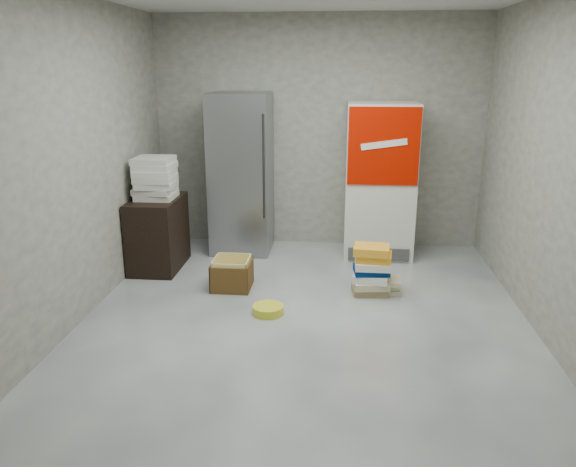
% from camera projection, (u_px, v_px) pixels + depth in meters
% --- Properties ---
extents(ground, '(5.00, 5.00, 0.00)m').
position_uv_depth(ground, '(304.00, 329.00, 4.90)').
color(ground, silver).
rests_on(ground, ground).
extents(room_shell, '(4.04, 5.04, 2.82)m').
position_uv_depth(room_shell, '(306.00, 120.00, 4.38)').
color(room_shell, '#A8A497').
rests_on(room_shell, ground).
extents(steel_fridge, '(0.70, 0.72, 1.90)m').
position_uv_depth(steel_fridge, '(241.00, 174.00, 6.74)').
color(steel_fridge, '#93969A').
rests_on(steel_fridge, ground).
extents(coke_cooler, '(0.80, 0.73, 1.80)m').
position_uv_depth(coke_cooler, '(380.00, 180.00, 6.60)').
color(coke_cooler, silver).
rests_on(coke_cooler, ground).
extents(wood_shelf, '(0.50, 0.80, 0.80)m').
position_uv_depth(wood_shelf, '(158.00, 233.00, 6.27)').
color(wood_shelf, black).
rests_on(wood_shelf, ground).
extents(supply_box_stack, '(0.44, 0.43, 0.45)m').
position_uv_depth(supply_box_stack, '(155.00, 178.00, 6.09)').
color(supply_box_stack, silver).
rests_on(supply_box_stack, wood_shelf).
extents(phonebook_stack_main, '(0.40, 0.33, 0.51)m').
position_uv_depth(phonebook_stack_main, '(372.00, 270.00, 5.58)').
color(phonebook_stack_main, '#9D8558').
rests_on(phonebook_stack_main, ground).
extents(phonebook_stack_side, '(0.39, 0.35, 0.15)m').
position_uv_depth(phonebook_stack_side, '(383.00, 285.00, 5.67)').
color(phonebook_stack_side, beige).
rests_on(phonebook_stack_side, ground).
extents(cardboard_box, '(0.39, 0.39, 0.32)m').
position_uv_depth(cardboard_box, '(232.00, 276.00, 5.77)').
color(cardboard_box, yellow).
rests_on(cardboard_box, ground).
extents(bucket_lid, '(0.31, 0.31, 0.08)m').
position_uv_depth(bucket_lid, '(268.00, 309.00, 5.19)').
color(bucket_lid, yellow).
rests_on(bucket_lid, ground).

